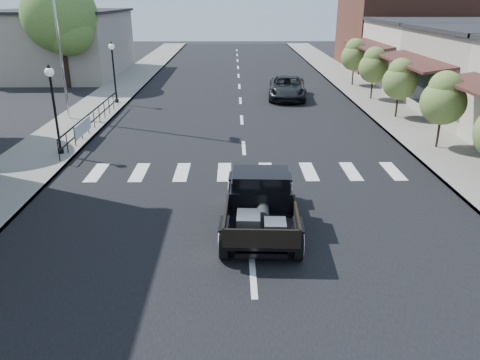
{
  "coord_description": "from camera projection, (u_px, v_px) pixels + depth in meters",
  "views": [
    {
      "loc": [
        -0.44,
        -12.53,
        6.19
      ],
      "look_at": [
        -0.26,
        0.67,
        1.0
      ],
      "focal_mm": 35.0,
      "sensor_mm": 36.0,
      "label": 1
    }
  ],
  "objects": [
    {
      "name": "second_car",
      "position": [
        287.0,
        88.0,
        30.2
      ],
      "size": [
        2.76,
        5.2,
        1.39
      ],
      "primitive_type": "imported",
      "rotation": [
        0.0,
        0.0,
        -0.09
      ],
      "color": "black",
      "rests_on": "ground"
    },
    {
      "name": "banner",
      "position": [
        84.0,
        133.0,
        21.12
      ],
      "size": [
        0.04,
        2.2,
        0.6
      ],
      "primitive_type": null,
      "color": "silver",
      "rests_on": "sidewalk_left"
    },
    {
      "name": "big_tree_far",
      "position": [
        62.0,
        33.0,
        32.85
      ],
      "size": [
        5.18,
        5.18,
        7.6
      ],
      "primitive_type": null,
      "color": "#537532",
      "rests_on": "ground"
    },
    {
      "name": "road",
      "position": [
        241.0,
        108.0,
        27.89
      ],
      "size": [
        14.0,
        80.0,
        0.02
      ],
      "primitive_type": "cube",
      "color": "black",
      "rests_on": "ground"
    },
    {
      "name": "lamp_post_b",
      "position": [
        55.0,
        110.0,
        18.7
      ],
      "size": [
        0.36,
        0.36,
        3.61
      ],
      "primitive_type": null,
      "color": "black",
      "rests_on": "sidewalk_left"
    },
    {
      "name": "small_tree_b",
      "position": [
        442.0,
        111.0,
        19.6
      ],
      "size": [
        1.87,
        1.87,
        3.12
      ],
      "primitive_type": null,
      "color": "#597033",
      "rests_on": "sidewalk_right"
    },
    {
      "name": "small_tree_d",
      "position": [
        373.0,
        74.0,
        29.18
      ],
      "size": [
        1.85,
        1.85,
        3.08
      ],
      "primitive_type": null,
      "color": "#597033",
      "rests_on": "sidewalk_right"
    },
    {
      "name": "low_building_left",
      "position": [
        58.0,
        44.0,
        38.88
      ],
      "size": [
        10.0,
        12.0,
        5.0
      ],
      "primitive_type": "cube",
      "color": "#9F9485",
      "rests_on": "ground"
    },
    {
      "name": "hotrod_pickup",
      "position": [
        261.0,
        201.0,
        13.13
      ],
      "size": [
        2.48,
        4.93,
        1.67
      ],
      "primitive_type": null,
      "rotation": [
        0.0,
        0.0,
        -0.05
      ],
      "color": "black",
      "rests_on": "ground"
    },
    {
      "name": "sidewalk_left",
      "position": [
        98.0,
        107.0,
        27.75
      ],
      "size": [
        3.0,
        80.0,
        0.15
      ],
      "primitive_type": "cube",
      "color": "gray",
      "rests_on": "ground"
    },
    {
      "name": "small_tree_c",
      "position": [
        399.0,
        89.0,
        24.67
      ],
      "size": [
        1.79,
        1.79,
        2.98
      ],
      "primitive_type": null,
      "color": "#597033",
      "rests_on": "sidewalk_right"
    },
    {
      "name": "flagpole",
      "position": [
        54.0,
        4.0,
        22.84
      ],
      "size": [
        0.12,
        0.12,
        11.4
      ],
      "primitive_type": "cylinder",
      "color": "silver",
      "rests_on": "sidewalk_left"
    },
    {
      "name": "ground",
      "position": [
        249.0,
        219.0,
        13.93
      ],
      "size": [
        120.0,
        120.0,
        0.0
      ],
      "primitive_type": "plane",
      "color": "black",
      "rests_on": "ground"
    },
    {
      "name": "lamp_post_c",
      "position": [
        114.0,
        72.0,
        28.01
      ],
      "size": [
        0.36,
        0.36,
        3.61
      ],
      "primitive_type": null,
      "color": "black",
      "rests_on": "sidewalk_left"
    },
    {
      "name": "small_tree_e",
      "position": [
        354.0,
        63.0,
        33.8
      ],
      "size": [
        1.9,
        1.9,
        3.17
      ],
      "primitive_type": null,
      "color": "#597033",
      "rests_on": "sidewalk_right"
    },
    {
      "name": "far_building_right",
      "position": [
        408.0,
        28.0,
        42.64
      ],
      "size": [
        11.0,
        10.0,
        7.0
      ],
      "primitive_type": "cube",
      "color": "brown",
      "rests_on": "ground"
    },
    {
      "name": "road_markings",
      "position": [
        242.0,
        130.0,
        23.24
      ],
      "size": [
        12.0,
        60.0,
        0.06
      ],
      "primitive_type": null,
      "color": "silver",
      "rests_on": "ground"
    },
    {
      "name": "storefront_far",
      "position": [
        447.0,
        55.0,
        33.78
      ],
      "size": [
        10.0,
        9.0,
        4.5
      ],
      "primitive_type": "cube",
      "color": "beige",
      "rests_on": "ground"
    },
    {
      "name": "sidewalk_right",
      "position": [
        383.0,
        106.0,
        27.98
      ],
      "size": [
        3.0,
        80.0,
        0.15
      ],
      "primitive_type": "cube",
      "color": "gray",
      "rests_on": "ground"
    },
    {
      "name": "railing",
      "position": [
        94.0,
        118.0,
        22.9
      ],
      "size": [
        0.08,
        10.0,
        1.0
      ],
      "primitive_type": null,
      "color": "black",
      "rests_on": "sidewalk_left"
    }
  ]
}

